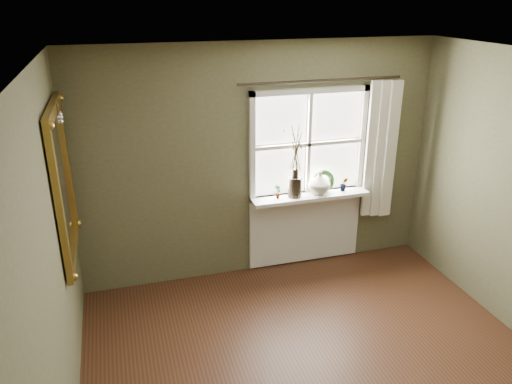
{
  "coord_description": "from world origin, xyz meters",
  "views": [
    {
      "loc": [
        -1.5,
        -2.71,
        3.05
      ],
      "look_at": [
        -0.25,
        1.55,
        1.26
      ],
      "focal_mm": 35.0,
      "sensor_mm": 36.0,
      "label": 1
    }
  ],
  "objects_px": {
    "cream_vase": "(319,183)",
    "dark_jug": "(295,187)",
    "wreath": "(323,183)",
    "gilt_mirror": "(63,182)"
  },
  "relations": [
    {
      "from": "dark_jug",
      "to": "gilt_mirror",
      "type": "height_order",
      "value": "gilt_mirror"
    },
    {
      "from": "wreath",
      "to": "gilt_mirror",
      "type": "relative_size",
      "value": 0.2
    },
    {
      "from": "dark_jug",
      "to": "wreath",
      "type": "relative_size",
      "value": 0.85
    },
    {
      "from": "dark_jug",
      "to": "cream_vase",
      "type": "distance_m",
      "value": 0.29
    },
    {
      "from": "dark_jug",
      "to": "gilt_mirror",
      "type": "bearing_deg",
      "value": -165.9
    },
    {
      "from": "cream_vase",
      "to": "dark_jug",
      "type": "bearing_deg",
      "value": 180.0
    },
    {
      "from": "cream_vase",
      "to": "gilt_mirror",
      "type": "xyz_separation_m",
      "value": [
        -2.62,
        -0.58,
        0.5
      ]
    },
    {
      "from": "cream_vase",
      "to": "wreath",
      "type": "height_order",
      "value": "cream_vase"
    },
    {
      "from": "gilt_mirror",
      "to": "cream_vase",
      "type": "bearing_deg",
      "value": 12.57
    },
    {
      "from": "cream_vase",
      "to": "gilt_mirror",
      "type": "height_order",
      "value": "gilt_mirror"
    }
  ]
}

